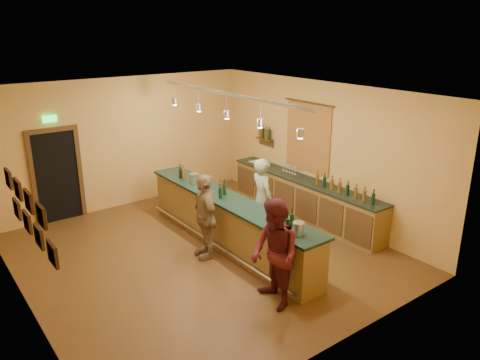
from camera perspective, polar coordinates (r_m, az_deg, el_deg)
floor at (r=9.51m, az=-4.62°, el=-8.98°), size 7.00×7.00×0.00m
ceiling at (r=8.53m, az=-5.17°, el=10.48°), size 6.50×7.00×0.02m
wall_back at (r=11.90m, az=-13.91°, el=4.43°), size 6.50×0.02×3.20m
wall_front at (r=6.40m, az=12.20°, el=-7.65°), size 6.50×0.02×3.20m
wall_left at (r=7.80m, az=-25.59°, el=-4.28°), size 0.02×7.00×3.20m
wall_right at (r=10.88m, az=9.78°, el=3.42°), size 0.02×7.00×3.20m
doorway at (r=11.48m, az=-21.46°, el=0.71°), size 1.15×0.09×2.48m
tapestry at (r=11.08m, az=8.29°, el=5.09°), size 0.03×1.40×1.60m
bottle_shelf at (r=12.16m, az=3.05°, el=5.55°), size 0.17×0.55×0.54m
picture_grid at (r=6.99m, az=-24.36°, el=-3.54°), size 0.06×2.20×0.70m
back_counter at (r=11.15m, az=7.81°, el=-2.14°), size 0.60×4.55×1.27m
tasting_bar at (r=9.57m, az=-1.50°, el=-4.74°), size 0.73×5.10×1.38m
pendant_track at (r=8.91m, az=-1.62°, el=9.47°), size 0.11×4.60×0.50m
bartender at (r=9.88m, az=2.71°, el=-2.26°), size 0.49×0.68×1.76m
customer_a at (r=7.51m, az=4.26°, el=-9.04°), size 0.86×1.01×1.82m
customer_b at (r=9.09m, az=-4.32°, el=-4.43°), size 0.63×1.06×1.69m
bar_stool at (r=11.71m, az=-4.39°, el=-0.30°), size 0.37×0.37×0.76m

